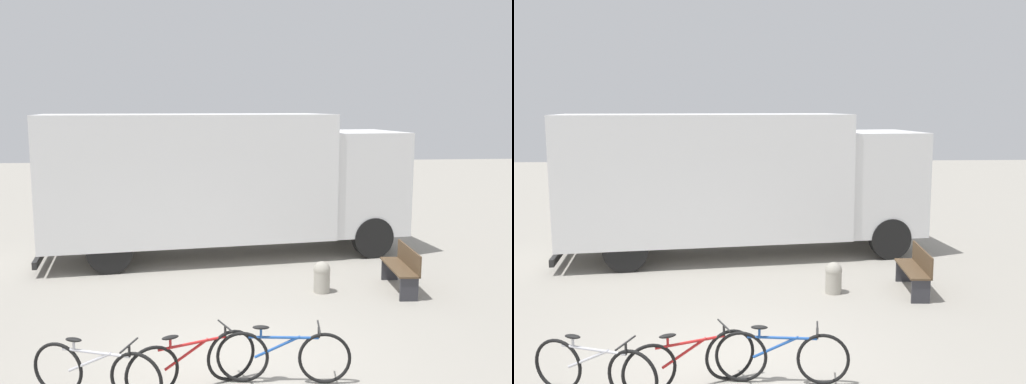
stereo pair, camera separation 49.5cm
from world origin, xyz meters
TOP-DOWN VIEW (x-y plane):
  - ground_plane at (0.00, 0.00)m, footprint 60.00×60.00m
  - delivery_truck at (0.10, 6.17)m, footprint 8.84×3.44m
  - park_bench at (3.53, 3.11)m, footprint 0.47×1.44m
  - bicycle_near at (-1.67, -0.71)m, footprint 1.67×0.69m
  - bicycle_middle at (-0.50, -0.54)m, footprint 1.64×0.74m
  - bicycle_far at (0.67, -0.46)m, footprint 1.75×0.44m
  - bollard_near_bench at (1.92, 3.11)m, footprint 0.33×0.33m

SIDE VIEW (x-z plane):
  - ground_plane at x=0.00m, z-range 0.00..0.00m
  - bollard_near_bench at x=1.92m, z-range 0.02..0.63m
  - bicycle_near at x=-1.67m, z-range -0.02..0.76m
  - bicycle_middle at x=-0.50m, z-range -0.02..0.76m
  - bicycle_far at x=0.67m, z-range -0.02..0.76m
  - park_bench at x=3.53m, z-range 0.04..0.90m
  - delivery_truck at x=0.10m, z-range 0.18..3.58m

